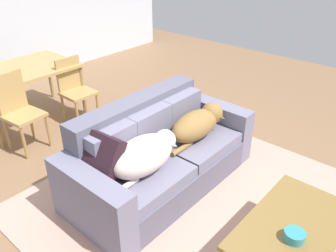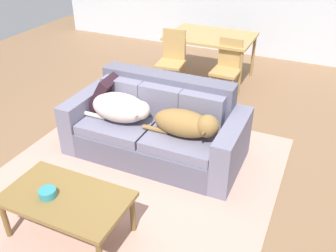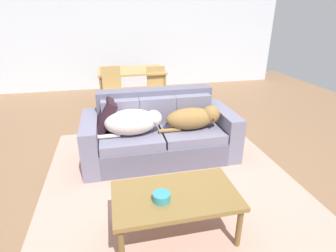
# 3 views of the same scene
# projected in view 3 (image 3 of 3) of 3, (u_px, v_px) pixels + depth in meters

# --- Properties ---
(ground_plane) EXTENTS (10.00, 10.00, 0.00)m
(ground_plane) POSITION_uv_depth(u_px,v_px,m) (158.00, 159.00, 3.71)
(ground_plane) COLOR #836143
(back_partition) EXTENTS (8.00, 0.12, 2.70)m
(back_partition) POSITION_uv_depth(u_px,v_px,m) (129.00, 34.00, 6.77)
(back_partition) COLOR silver
(back_partition) RESTS_ON ground
(area_rug) EXTENTS (2.96, 3.22, 0.01)m
(area_rug) POSITION_uv_depth(u_px,v_px,m) (170.00, 180.00, 3.23)
(area_rug) COLOR tan
(area_rug) RESTS_ON ground
(couch) EXTENTS (2.03, 0.96, 0.88)m
(couch) POSITION_uv_depth(u_px,v_px,m) (159.00, 133.00, 3.71)
(couch) COLOR #5A586B
(couch) RESTS_ON ground
(dog_on_left_cushion) EXTENTS (0.84, 0.40, 0.32)m
(dog_on_left_cushion) POSITION_uv_depth(u_px,v_px,m) (133.00, 122.00, 3.38)
(dog_on_left_cushion) COLOR beige
(dog_on_left_cushion) RESTS_ON couch
(dog_on_right_cushion) EXTENTS (0.84, 0.36, 0.30)m
(dog_on_right_cushion) POSITION_uv_depth(u_px,v_px,m) (194.00, 118.00, 3.54)
(dog_on_right_cushion) COLOR olive
(dog_on_right_cushion) RESTS_ON couch
(throw_pillow_by_left_arm) EXTENTS (0.35, 0.46, 0.44)m
(throw_pillow_by_left_arm) POSITION_uv_depth(u_px,v_px,m) (105.00, 115.00, 3.50)
(throw_pillow_by_left_arm) COLOR black
(throw_pillow_by_left_arm) RESTS_ON couch
(coffee_table) EXTENTS (1.08, 0.62, 0.44)m
(coffee_table) POSITION_uv_depth(u_px,v_px,m) (175.00, 198.00, 2.32)
(coffee_table) COLOR olive
(coffee_table) RESTS_ON ground
(bowl_on_coffee_table) EXTENTS (0.15, 0.15, 0.07)m
(bowl_on_coffee_table) POSITION_uv_depth(u_px,v_px,m) (162.00, 197.00, 2.20)
(bowl_on_coffee_table) COLOR teal
(bowl_on_coffee_table) RESTS_ON coffee_table
(dining_table) EXTENTS (1.37, 0.97, 0.76)m
(dining_table) POSITION_uv_depth(u_px,v_px,m) (131.00, 73.00, 5.64)
(dining_table) COLOR tan
(dining_table) RESTS_ON ground
(dining_chair_near_left) EXTENTS (0.44, 0.44, 0.95)m
(dining_chair_near_left) POSITION_uv_depth(u_px,v_px,m) (113.00, 90.00, 5.06)
(dining_chair_near_left) COLOR tan
(dining_chair_near_left) RESTS_ON ground
(dining_chair_near_right) EXTENTS (0.41, 0.41, 0.89)m
(dining_chair_near_right) POSITION_uv_depth(u_px,v_px,m) (157.00, 87.00, 5.34)
(dining_chair_near_right) COLOR tan
(dining_chair_near_right) RESTS_ON ground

